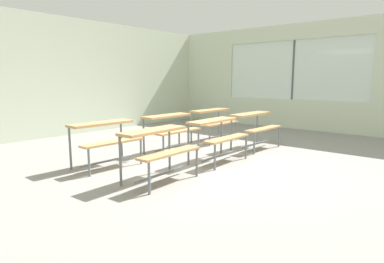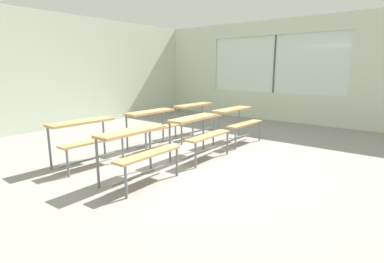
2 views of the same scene
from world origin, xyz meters
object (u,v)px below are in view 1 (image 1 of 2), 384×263
at_px(desk_bench_r0c1, 217,130).
at_px(desk_bench_r0c2, 255,122).
at_px(desk_bench_r0c0, 159,142).
at_px(desk_bench_r1c2, 214,117).
at_px(desk_bench_r1c1, 171,124).
at_px(desk_bench_r1c0, 105,133).

distance_m(desk_bench_r0c1, desk_bench_r0c2, 1.41).
xyz_separation_m(desk_bench_r0c0, desk_bench_r0c2, (2.87, 0.07, 0.00)).
distance_m(desk_bench_r0c0, desk_bench_r1c2, 3.18).
xyz_separation_m(desk_bench_r0c0, desk_bench_r1c2, (2.95, 1.20, 0.00)).
bearing_deg(desk_bench_r0c0, desk_bench_r1c1, 36.53).
relative_size(desk_bench_r1c0, desk_bench_r1c2, 0.99).
height_order(desk_bench_r0c2, desk_bench_r1c1, same).
bearing_deg(desk_bench_r1c2, desk_bench_r0c1, -138.66).
bearing_deg(desk_bench_r0c2, desk_bench_r0c0, -176.43).
distance_m(desk_bench_r1c0, desk_bench_r1c2, 2.98).
distance_m(desk_bench_r0c2, desk_bench_r1c1, 1.78).
xyz_separation_m(desk_bench_r0c1, desk_bench_r0c2, (1.41, 0.05, 0.00)).
height_order(desk_bench_r0c0, desk_bench_r0c2, same).
bearing_deg(desk_bench_r1c0, desk_bench_r1c2, 0.97).
bearing_deg(desk_bench_r0c0, desk_bench_r1c0, 89.34).
height_order(desk_bench_r0c2, desk_bench_r1c0, same).
bearing_deg(desk_bench_r1c0, desk_bench_r0c1, -37.70).
bearing_deg(desk_bench_r0c0, desk_bench_r0c1, -1.21).
height_order(desk_bench_r0c0, desk_bench_r1c1, same).
distance_m(desk_bench_r0c0, desk_bench_r0c2, 2.87).
relative_size(desk_bench_r0c0, desk_bench_r0c1, 1.01).
bearing_deg(desk_bench_r0c2, desk_bench_r1c2, 88.21).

